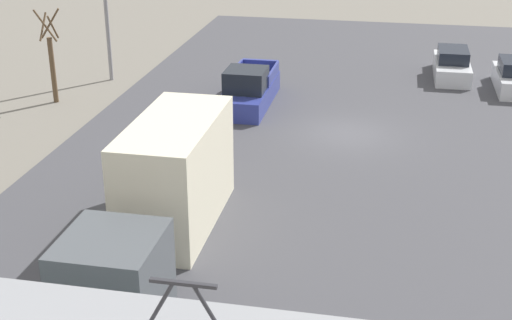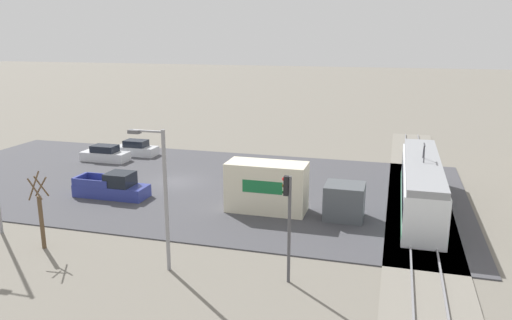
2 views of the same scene
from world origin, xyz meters
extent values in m
plane|color=slate|center=(0.00, 0.00, 0.00)|extent=(320.00, 320.00, 0.00)
cube|color=#424247|center=(0.00, 0.00, 0.04)|extent=(22.62, 45.72, 0.08)
cube|color=gray|center=(0.00, 19.26, 0.04)|extent=(53.26, 4.40, 0.08)
cube|color=gray|center=(0.00, 18.54, 0.15)|extent=(52.20, 0.10, 0.14)
cube|color=gray|center=(0.00, 19.98, 0.15)|extent=(52.20, 0.10, 0.14)
cube|color=white|center=(1.25, 19.26, 1.60)|extent=(14.74, 2.52, 3.04)
cube|color=black|center=(1.25, 19.26, 1.96)|extent=(14.30, 2.55, 1.01)
cube|color=#1E844C|center=(1.25, 19.26, 0.66)|extent=(14.59, 2.56, 0.29)
cube|color=gray|center=(1.25, 19.26, 3.34)|extent=(14.74, 2.32, 0.43)
cylinder|color=#2D2D33|center=(0.80, 19.26, 4.10)|extent=(0.66, 0.07, 1.15)
cylinder|color=#2D2D33|center=(1.70, 19.26, 4.10)|extent=(0.66, 0.07, 1.15)
cube|color=#2D2D33|center=(1.25, 19.26, 4.65)|extent=(1.10, 0.08, 0.06)
cube|color=#4C5156|center=(4.65, 14.33, 1.24)|extent=(2.39, 2.58, 2.33)
cube|color=beige|center=(4.65, 9.01, 1.79)|extent=(2.39, 5.48, 3.42)
cube|color=#196B38|center=(5.86, 9.01, 2.13)|extent=(0.02, 2.74, 0.86)
cube|color=navy|center=(4.82, -3.03, 0.54)|extent=(1.98, 5.59, 0.92)
cube|color=black|center=(4.82, -2.24, 1.50)|extent=(1.82, 1.90, 1.00)
cube|color=navy|center=(5.73, -4.20, 1.27)|extent=(0.12, 2.80, 0.54)
cube|color=navy|center=(3.91, -4.20, 1.27)|extent=(0.12, 2.80, 0.54)
cube|color=navy|center=(4.82, -5.71, 1.27)|extent=(1.82, 0.22, 0.54)
cube|color=red|center=(5.60, -5.79, 0.82)|extent=(0.14, 0.04, 0.18)
cube|color=silver|center=(-4.76, -9.61, 0.52)|extent=(1.78, 4.59, 0.88)
cube|color=black|center=(-4.76, -9.61, 1.29)|extent=(1.53, 2.39, 0.65)
cube|color=silver|center=(-7.71, -7.88, 0.52)|extent=(1.76, 4.27, 0.89)
cube|color=black|center=(-7.71, -7.88, 1.30)|extent=(1.51, 2.22, 0.65)
cylinder|color=#47474C|center=(14.20, 12.62, 2.73)|extent=(0.16, 0.16, 5.46)
cube|color=black|center=(14.20, 12.44, 4.98)|extent=(0.28, 0.22, 0.95)
sphere|color=red|center=(14.20, 12.32, 5.30)|extent=(0.18, 0.18, 0.18)
sphere|color=#3C2C06|center=(14.20, 12.32, 4.98)|extent=(0.18, 0.18, 0.18)
sphere|color=black|center=(14.20, 12.32, 4.66)|extent=(0.18, 0.18, 0.18)
cylinder|color=brown|center=(14.07, -1.78, 1.57)|extent=(0.24, 0.24, 3.14)
cylinder|color=brown|center=(14.32, -1.78, 3.63)|extent=(0.09, 0.88, 1.21)
cylinder|color=brown|center=(14.07, -1.53, 3.74)|extent=(1.06, 0.09, 1.47)
cylinder|color=brown|center=(13.82, -1.78, 3.63)|extent=(0.09, 0.88, 1.21)
cylinder|color=brown|center=(14.07, -2.03, 3.74)|extent=(1.06, 0.09, 1.47)
cylinder|color=gray|center=(14.60, 6.33, 3.73)|extent=(0.20, 0.20, 7.45)
cylinder|color=gray|center=(14.60, 5.53, 7.33)|extent=(0.12, 1.60, 0.12)
cube|color=#515156|center=(14.60, 4.78, 7.27)|extent=(0.36, 0.60, 0.18)
camera|label=1|loc=(-1.73, 28.37, 10.78)|focal=50.00mm
camera|label=2|loc=(36.38, 17.22, 11.94)|focal=35.00mm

